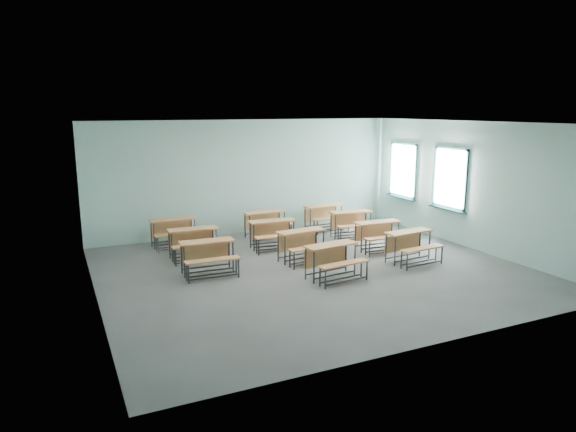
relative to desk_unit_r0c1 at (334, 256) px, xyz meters
name	(u,v)px	position (x,y,z in m)	size (l,w,h in m)	color
room	(317,198)	(-0.03, 0.71, 1.11)	(9.04, 8.04, 3.24)	slate
desk_unit_r0c1	(334,256)	(0.00, 0.00, 0.00)	(1.24, 0.90, 0.72)	#C67D47
desk_unit_r0c2	(411,242)	(2.21, 0.26, 0.00)	(1.22, 0.88, 0.72)	#C67D47
desk_unit_r1c0	(208,252)	(-2.29, 1.37, 0.00)	(1.19, 0.82, 0.72)	#C67D47
desk_unit_r1c1	(303,241)	(-0.01, 1.38, 0.00)	(1.23, 0.89, 0.72)	#C67D47
desk_unit_r1c2	(379,231)	(2.13, 1.42, 0.00)	(1.20, 0.85, 0.72)	#C67D47
desk_unit_r2c0	(194,239)	(-2.27, 2.64, 0.00)	(1.17, 0.81, 0.72)	#C67D47
desk_unit_r2c1	(273,230)	(-0.22, 2.66, 0.00)	(1.21, 0.86, 0.72)	#C67D47
desk_unit_r2c2	(353,220)	(2.21, 2.81, 0.00)	(1.25, 0.92, 0.72)	#C67D47
desk_unit_r3c0	(174,228)	(-2.45, 3.93, 0.00)	(1.18, 0.81, 0.72)	#C67D47
desk_unit_r3c1	(267,220)	(0.07, 3.82, 0.00)	(1.20, 0.84, 0.72)	#C67D47
desk_unit_r3c2	(325,214)	(1.99, 3.96, 0.00)	(1.19, 0.82, 0.72)	#C67D47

